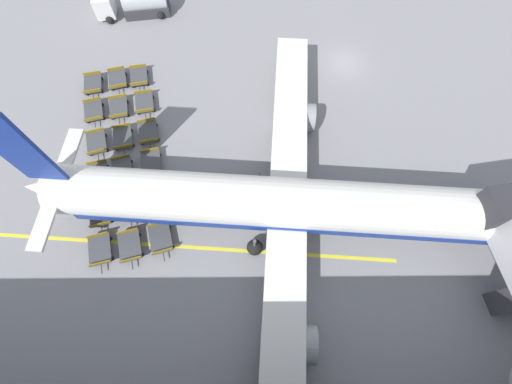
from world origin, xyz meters
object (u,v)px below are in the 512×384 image
Objects in this scene: baggage_dolly_row_mid_b_col_a at (139,77)px; baggage_dolly_row_mid_b_col_b at (145,103)px; baggage_dolly_row_mid_b_col_d at (151,163)px; baggage_dolly_row_near_col_a at (93,84)px; baggage_dolly_row_mid_a_col_a at (118,79)px; baggage_dolly_row_near_col_d at (98,175)px; baggage_dolly_row_mid_a_col_f at (130,246)px; baggage_dolly_row_mid_b_col_f at (161,238)px; baggage_dolly_row_near_col_c at (97,143)px; airplane at (301,205)px; baggage_dolly_row_mid_a_col_e at (129,206)px; baggage_dolly_row_near_col_b at (94,111)px; baggage_dolly_row_mid_a_col_d at (123,170)px; baggage_dolly_row_mid_a_col_c at (123,138)px; baggage_dolly_row_near_col_e at (100,213)px; fuel_tanker_secondary at (137,4)px; baggage_dolly_row_mid_b_col_c at (148,132)px; baggage_dolly_row_mid_b_col_e at (157,199)px; baggage_dolly_row_near_col_f at (100,250)px; baggage_dolly_row_mid_a_col_b at (119,108)px.

baggage_dolly_row_mid_b_col_b is at bearing 16.85° from baggage_dolly_row_mid_b_col_a.
baggage_dolly_row_mid_b_col_a is at bearing -165.96° from baggage_dolly_row_mid_b_col_d.
baggage_dolly_row_near_col_a is 2.44m from baggage_dolly_row_mid_a_col_a.
baggage_dolly_row_mid_a_col_f is at bearing 30.60° from baggage_dolly_row_near_col_d.
baggage_dolly_row_near_col_c is at bearing -143.00° from baggage_dolly_row_mid_b_col_f.
baggage_dolly_row_mid_b_col_a is 10.40m from baggage_dolly_row_mid_b_col_d.
baggage_dolly_row_mid_a_col_f is (2.36, -13.40, -2.61)m from airplane.
baggage_dolly_row_mid_a_col_e and baggage_dolly_row_mid_a_col_f have the same top height.
baggage_dolly_row_near_col_a is at bearing -75.30° from baggage_dolly_row_mid_a_col_a.
baggage_dolly_row_near_col_b and baggage_dolly_row_mid_a_col_d have the same top height.
baggage_dolly_row_mid_a_col_a and baggage_dolly_row_mid_a_col_c have the same top height.
baggage_dolly_row_mid_a_col_d is (9.86, 4.55, 0.00)m from baggage_dolly_row_near_col_a.
baggage_dolly_row_mid_b_col_a is (-4.30, 3.75, 0.00)m from baggage_dolly_row_near_col_b.
baggage_dolly_row_near_col_e is at bearing -5.32° from baggage_dolly_row_mid_a_col_c.
fuel_tanker_secondary is 13.65m from baggage_dolly_row_mid_b_col_b.
baggage_dolly_row_near_col_e is at bearing 14.20° from baggage_dolly_row_near_col_d.
baggage_dolly_row_mid_a_col_d is 1.00× the size of baggage_dolly_row_mid_b_col_a.
airplane reaches higher than baggage_dolly_row_mid_a_col_c.
baggage_dolly_row_near_col_b is at bearing -157.66° from baggage_dolly_row_mid_a_col_f.
baggage_dolly_row_mid_b_col_d is (3.31, 0.72, 0.00)m from baggage_dolly_row_mid_b_col_c.
baggage_dolly_row_mid_b_col_e is (-4.08, 1.70, 0.00)m from baggage_dolly_row_mid_a_col_f.
baggage_dolly_row_mid_b_col_c is at bearing 105.36° from baggage_dolly_row_mid_a_col_c.
baggage_dolly_row_mid_a_col_a is (-17.68, -1.56, 0.00)m from baggage_dolly_row_near_col_f.
baggage_dolly_row_mid_a_col_a is 4.35m from baggage_dolly_row_mid_b_col_b.
baggage_dolly_row_near_col_c is 1.00× the size of baggage_dolly_row_mid_a_col_a.
baggage_dolly_row_mid_a_col_d is (-4.55, -15.08, -2.61)m from airplane.
baggage_dolly_row_mid_a_col_b is (3.61, 0.70, 0.00)m from baggage_dolly_row_mid_a_col_a.
baggage_dolly_row_mid_a_col_c is 1.00× the size of baggage_dolly_row_mid_a_col_d.
baggage_dolly_row_near_col_d is 5.97m from baggage_dolly_row_mid_b_col_e.
baggage_dolly_row_near_col_c and baggage_dolly_row_mid_a_col_d have the same top height.
baggage_dolly_row_near_col_d and baggage_dolly_row_mid_b_col_a have the same top height.
baggage_dolly_row_near_col_b is 14.05m from baggage_dolly_row_near_col_f.
baggage_dolly_row_near_col_a and baggage_dolly_row_mid_b_col_e have the same top height.
airplane is 21.73m from baggage_dolly_row_mid_b_col_a.
baggage_dolly_row_mid_a_col_a and baggage_dolly_row_mid_a_col_d have the same top height.
baggage_dolly_row_mid_a_col_a is 14.43m from baggage_dolly_row_mid_b_col_e.
baggage_dolly_row_near_col_e and baggage_dolly_row_mid_b_col_a have the same top height.
baggage_dolly_row_mid_a_col_b is at bearing -131.64° from baggage_dolly_row_mid_b_col_c.
baggage_dolly_row_near_col_a is 1.00× the size of baggage_dolly_row_mid_a_col_a.
baggage_dolly_row_near_col_c is 1.00× the size of baggage_dolly_row_near_col_f.
baggage_dolly_row_mid_b_col_d and baggage_dolly_row_mid_b_col_f have the same top height.
baggage_dolly_row_mid_b_col_f is at bearing 20.40° from baggage_dolly_row_mid_a_col_a.
baggage_dolly_row_mid_a_col_e is at bearing 26.30° from baggage_dolly_row_near_col_b.
baggage_dolly_row_near_col_e is 1.00× the size of baggage_dolly_row_mid_b_col_a.
baggage_dolly_row_mid_b_col_c is 1.00× the size of baggage_dolly_row_mid_b_col_e.
baggage_dolly_row_near_col_c and baggage_dolly_row_mid_a_col_f have the same top height.
baggage_dolly_row_mid_a_col_e is at bearing 13.26° from baggage_dolly_row_mid_a_col_c.
baggage_dolly_row_near_col_f and baggage_dolly_row_mid_a_col_d have the same top height.
baggage_dolly_row_near_col_b is 1.00× the size of baggage_dolly_row_mid_a_col_d.
airplane is at bearing 49.71° from baggage_dolly_row_mid_b_col_b.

